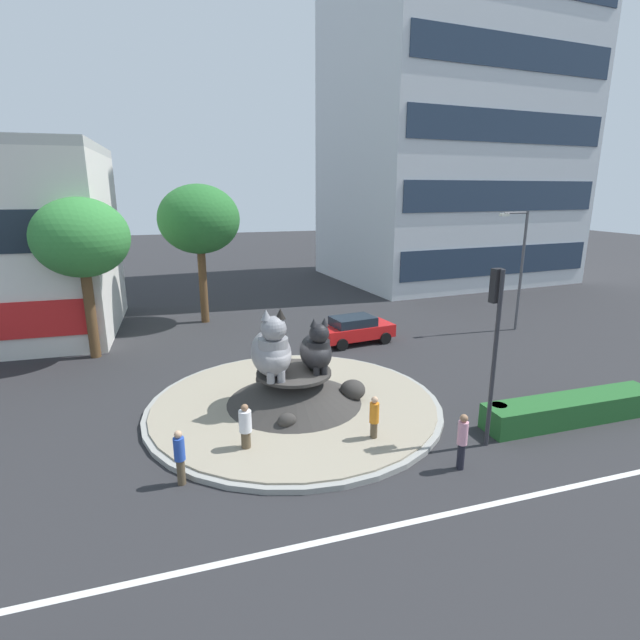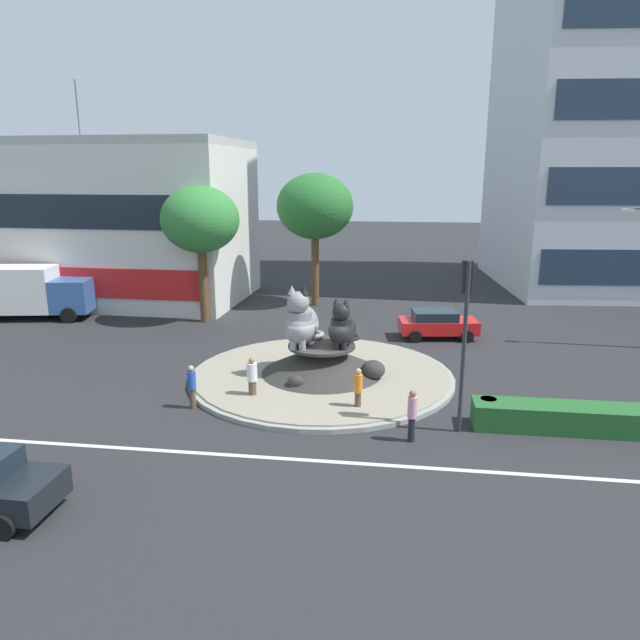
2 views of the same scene
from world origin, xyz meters
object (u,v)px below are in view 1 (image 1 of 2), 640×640
at_px(office_tower, 453,75).
at_px(broadleaf_tree_behind_island, 199,220).
at_px(pedestrian_orange_shirt, 374,419).
at_px(pedestrian_pink_shirt, 462,440).
at_px(litter_bin, 498,417).
at_px(pedestrian_white_shirt, 245,428).
at_px(traffic_light_mast, 495,327).
at_px(hatchback_near_shophouse, 355,329).
at_px(pedestrian_blue_shirt, 180,456).
at_px(cat_statue_grey, 272,350).
at_px(streetlight_arm, 519,263).
at_px(second_tree_near_tower, 81,239).
at_px(cat_statue_black, 316,350).

distance_m(office_tower, broadleaf_tree_behind_island, 27.56).
xyz_separation_m(pedestrian_orange_shirt, pedestrian_pink_shirt, (1.89, -2.11, 0.06)).
relative_size(office_tower, litter_bin, 39.46).
xyz_separation_m(office_tower, pedestrian_pink_shirt, (-16.95, -29.57, -16.80)).
bearing_deg(pedestrian_white_shirt, traffic_light_mast, 136.70).
distance_m(office_tower, hatchback_near_shophouse, 28.61).
bearing_deg(pedestrian_orange_shirt, pedestrian_blue_shirt, -84.56).
distance_m(cat_statue_grey, streetlight_arm, 17.35).
bearing_deg(pedestrian_orange_shirt, traffic_light_mast, 74.67).
bearing_deg(litter_bin, streetlight_arm, 49.44).
distance_m(pedestrian_pink_shirt, pedestrian_white_shirt, 6.56).
bearing_deg(hatchback_near_shophouse, pedestrian_blue_shirt, -139.25).
relative_size(streetlight_arm, hatchback_near_shophouse, 1.64).
xyz_separation_m(traffic_light_mast, second_tree_near_tower, (-13.29, 13.10, 1.86)).
height_order(office_tower, pedestrian_pink_shirt, office_tower).
height_order(traffic_light_mast, office_tower, office_tower).
height_order(pedestrian_orange_shirt, pedestrian_pink_shirt, pedestrian_pink_shirt).
bearing_deg(streetlight_arm, pedestrian_orange_shirt, 36.81).
bearing_deg(pedestrian_orange_shirt, cat_statue_grey, -140.00).
distance_m(cat_statue_grey, litter_bin, 8.27).
relative_size(office_tower, second_tree_near_tower, 4.57).
relative_size(cat_statue_black, pedestrian_pink_shirt, 1.21).
height_order(pedestrian_orange_shirt, pedestrian_white_shirt, pedestrian_white_shirt).
xyz_separation_m(streetlight_arm, pedestrian_blue_shirt, (-19.38, -10.39, -3.12)).
relative_size(cat_statue_grey, office_tower, 0.07).
relative_size(cat_statue_grey, pedestrian_orange_shirt, 1.56).
height_order(broadleaf_tree_behind_island, pedestrian_orange_shirt, broadleaf_tree_behind_island).
bearing_deg(pedestrian_white_shirt, office_tower, -161.46).
height_order(broadleaf_tree_behind_island, second_tree_near_tower, broadleaf_tree_behind_island).
bearing_deg(pedestrian_pink_shirt, pedestrian_blue_shirt, 135.12).
bearing_deg(litter_bin, second_tree_near_tower, 139.25).
distance_m(broadleaf_tree_behind_island, hatchback_near_shophouse, 11.56).
xyz_separation_m(traffic_light_mast, pedestrian_white_shirt, (-7.56, 1.65, -3.10)).
bearing_deg(pedestrian_blue_shirt, broadleaf_tree_behind_island, -0.58).
xyz_separation_m(cat_statue_grey, pedestrian_orange_shirt, (2.64, -3.29, -1.54)).
bearing_deg(pedestrian_orange_shirt, pedestrian_white_shirt, -97.24).
bearing_deg(cat_statue_grey, streetlight_arm, 113.20).
xyz_separation_m(cat_statue_black, second_tree_near_tower, (-8.89, 8.67, 3.60)).
distance_m(cat_statue_grey, hatchback_near_shophouse, 9.45).
bearing_deg(cat_statue_black, hatchback_near_shophouse, 149.46).
bearing_deg(cat_statue_black, streetlight_arm, 115.98).
height_order(streetlight_arm, pedestrian_white_shirt, streetlight_arm).
distance_m(pedestrian_pink_shirt, hatchback_near_shophouse, 12.57).
height_order(streetlight_arm, pedestrian_pink_shirt, streetlight_arm).
relative_size(streetlight_arm, pedestrian_orange_shirt, 4.12).
bearing_deg(cat_statue_black, pedestrian_white_shirt, -47.43).
distance_m(second_tree_near_tower, streetlight_arm, 23.28).
distance_m(broadleaf_tree_behind_island, litter_bin, 20.39).
height_order(streetlight_arm, litter_bin, streetlight_arm).
bearing_deg(pedestrian_pink_shirt, broadleaf_tree_behind_island, 74.05).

